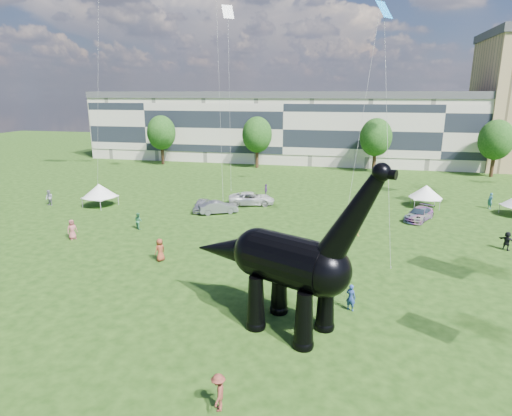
# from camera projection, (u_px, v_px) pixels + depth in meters

# --- Properties ---
(ground) EXTENTS (220.00, 220.00, 0.00)m
(ground) POSITION_uv_depth(u_px,v_px,m) (256.00, 335.00, 23.40)
(ground) COLOR #16330C
(ground) RESTS_ON ground
(terrace_row) EXTENTS (78.00, 11.00, 12.00)m
(terrace_row) POSITION_uv_depth(u_px,v_px,m) (288.00, 130.00, 81.92)
(terrace_row) COLOR beige
(terrace_row) RESTS_ON ground
(tree_far_left) EXTENTS (5.20, 5.20, 9.44)m
(tree_far_left) POSITION_uv_depth(u_px,v_px,m) (161.00, 130.00, 78.12)
(tree_far_left) COLOR #382314
(tree_far_left) RESTS_ON ground
(tree_mid_left) EXTENTS (5.20, 5.20, 9.44)m
(tree_mid_left) POSITION_uv_depth(u_px,v_px,m) (257.00, 132.00, 74.23)
(tree_mid_left) COLOR #382314
(tree_mid_left) RESTS_ON ground
(tree_mid_right) EXTENTS (5.20, 5.20, 9.44)m
(tree_mid_right) POSITION_uv_depth(u_px,v_px,m) (376.00, 134.00, 69.92)
(tree_mid_right) COLOR #382314
(tree_mid_right) RESTS_ON ground
(tree_far_right) EXTENTS (5.20, 5.20, 9.44)m
(tree_far_right) POSITION_uv_depth(u_px,v_px,m) (497.00, 137.00, 66.03)
(tree_far_right) COLOR #382314
(tree_far_right) RESTS_ON ground
(dinosaur_sculpture) EXTENTS (12.09, 6.89, 10.24)m
(dinosaur_sculpture) POSITION_uv_depth(u_px,v_px,m) (283.00, 262.00, 23.40)
(dinosaur_sculpture) COLOR black
(dinosaur_sculpture) RESTS_ON ground
(car_silver) EXTENTS (2.19, 4.09, 1.32)m
(car_silver) POSITION_uv_depth(u_px,v_px,m) (202.00, 205.00, 47.88)
(car_silver) COLOR #BABCC0
(car_silver) RESTS_ON ground
(car_grey) EXTENTS (4.40, 3.32, 1.39)m
(car_grey) POSITION_uv_depth(u_px,v_px,m) (218.00, 207.00, 46.87)
(car_grey) COLOR slate
(car_grey) RESTS_ON ground
(car_white) EXTENTS (5.85, 3.77, 1.50)m
(car_white) POSITION_uv_depth(u_px,v_px,m) (252.00, 199.00, 50.51)
(car_white) COLOR silver
(car_white) RESTS_ON ground
(car_dark) EXTENTS (3.78, 4.98, 1.34)m
(car_dark) POSITION_uv_depth(u_px,v_px,m) (419.00, 214.00, 44.35)
(car_dark) COLOR #595960
(car_dark) RESTS_ON ground
(gazebo_near) EXTENTS (3.76, 3.76, 2.57)m
(gazebo_near) POSITION_uv_depth(u_px,v_px,m) (426.00, 192.00, 49.33)
(gazebo_near) COLOR white
(gazebo_near) RESTS_ON ground
(gazebo_left) EXTENTS (4.54, 4.54, 2.65)m
(gazebo_left) POSITION_uv_depth(u_px,v_px,m) (99.00, 191.00, 49.58)
(gazebo_left) COLOR white
(gazebo_left) RESTS_ON ground
(visitors) EXTENTS (50.90, 38.94, 1.85)m
(visitors) POSITION_uv_depth(u_px,v_px,m) (244.00, 232.00, 37.95)
(visitors) COLOR gray
(visitors) RESTS_ON ground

